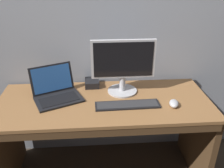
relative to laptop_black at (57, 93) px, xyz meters
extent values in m
cube|color=gray|center=(0.37, 0.32, 0.61)|extent=(4.98, 0.04, 2.80)
cube|color=olive|center=(0.37, -0.07, -0.06)|extent=(1.65, 0.68, 0.03)
cube|color=#4E351E|center=(-0.44, -0.07, -0.43)|extent=(0.05, 0.62, 0.72)
cube|color=#4E351E|center=(1.17, -0.07, -0.43)|extent=(0.05, 0.62, 0.72)
cube|color=#4E351E|center=(0.37, -0.39, -0.10)|extent=(1.59, 0.02, 0.06)
cube|color=black|center=(0.02, -0.04, -0.04)|extent=(0.41, 0.36, 0.02)
cube|color=black|center=(0.02, -0.05, -0.03)|extent=(0.33, 0.26, 0.00)
cube|color=black|center=(-0.04, 0.10, 0.08)|extent=(0.34, 0.20, 0.22)
cube|color=#28569E|center=(-0.04, 0.09, 0.08)|extent=(0.30, 0.17, 0.19)
cylinder|color=#B7B7BC|center=(0.52, 0.07, -0.04)|extent=(0.24, 0.24, 0.01)
cylinder|color=#B7B7BC|center=(0.52, 0.07, 0.03)|extent=(0.05, 0.05, 0.12)
cube|color=#B7B7BC|center=(0.52, 0.06, 0.25)|extent=(0.50, 0.03, 0.31)
cube|color=black|center=(0.52, 0.04, 0.25)|extent=(0.46, 0.00, 0.28)
cube|color=black|center=(0.54, -0.16, -0.04)|extent=(0.48, 0.14, 0.01)
cube|color=#2D2D30|center=(0.54, -0.16, -0.03)|extent=(0.45, 0.11, 0.00)
ellipsoid|color=#B7B7BC|center=(0.88, -0.19, -0.02)|extent=(0.09, 0.12, 0.04)
cube|color=black|center=(0.28, 0.19, -0.02)|extent=(0.13, 0.15, 0.05)
camera|label=1|loc=(0.31, -1.68, 0.90)|focal=38.53mm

